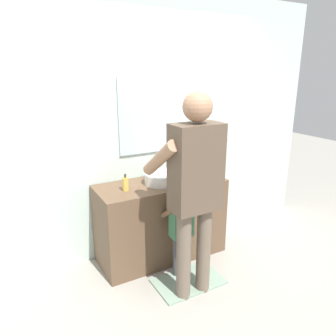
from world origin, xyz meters
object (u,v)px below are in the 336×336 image
Objects in this scene: toothbrush_cup at (192,171)px; soap_bottle at (125,184)px; child_toddler at (181,223)px; adult_parent at (194,181)px.

toothbrush_cup reaches higher than soap_bottle.
adult_parent is at bearing -99.02° from child_toddler.
soap_bottle is at bearing 136.98° from child_toddler.
child_toddler is at bearing -132.36° from toothbrush_cup.
soap_bottle is 0.09× the size of adult_parent.
soap_bottle is 0.64m from child_toddler.
soap_bottle reaches higher than child_toddler.
adult_parent is (0.35, -0.64, 0.17)m from soap_bottle.
soap_bottle is 0.18× the size of child_toddler.
child_toddler is (-0.39, -0.43, -0.33)m from toothbrush_cup.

